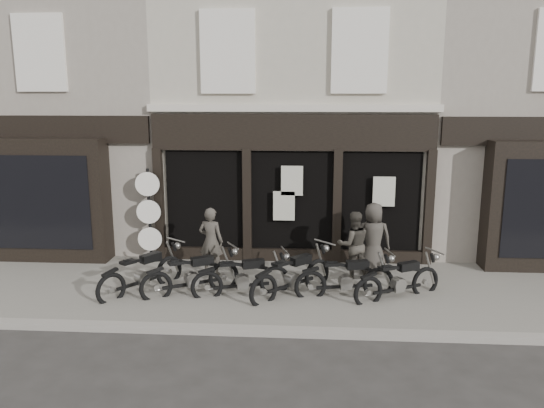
# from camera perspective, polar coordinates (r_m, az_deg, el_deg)

# --- Properties ---
(ground_plane) EXTENTS (90.00, 90.00, 0.00)m
(ground_plane) POSITION_cam_1_polar(r_m,az_deg,el_deg) (11.26, 1.65, -11.17)
(ground_plane) COLOR #2D2B28
(ground_plane) RESTS_ON ground
(pavement) EXTENTS (30.00, 4.20, 0.12)m
(pavement) POSITION_cam_1_polar(r_m,az_deg,el_deg) (12.07, 1.82, -9.25)
(pavement) COLOR slate
(pavement) RESTS_ON ground_plane
(kerb) EXTENTS (30.00, 0.25, 0.13)m
(kerb) POSITION_cam_1_polar(r_m,az_deg,el_deg) (10.09, 1.38, -13.58)
(kerb) COLOR gray
(kerb) RESTS_ON ground_plane
(central_building) EXTENTS (7.30, 6.22, 8.34)m
(central_building) POSITION_cam_1_polar(r_m,az_deg,el_deg) (16.33, 2.54, 10.64)
(central_building) COLOR #B5AC9B
(central_building) RESTS_ON ground
(neighbour_left) EXTENTS (5.60, 6.73, 8.34)m
(neighbour_left) POSITION_cam_1_polar(r_m,az_deg,el_deg) (17.60, -18.94, 9.97)
(neighbour_left) COLOR gray
(neighbour_left) RESTS_ON ground
(neighbour_right) EXTENTS (5.60, 6.73, 8.34)m
(neighbour_right) POSITION_cam_1_polar(r_m,az_deg,el_deg) (17.34, 24.34, 9.56)
(neighbour_right) COLOR gray
(neighbour_right) RESTS_ON ground
(motorcycle_0) EXTENTS (1.57, 1.95, 1.08)m
(motorcycle_0) POSITION_cam_1_polar(r_m,az_deg,el_deg) (12.17, -13.76, -7.56)
(motorcycle_0) COLOR black
(motorcycle_0) RESTS_ON ground
(motorcycle_1) EXTENTS (2.04, 1.38, 1.08)m
(motorcycle_1) POSITION_cam_1_polar(r_m,az_deg,el_deg) (11.82, -8.60, -7.94)
(motorcycle_1) COLOR black
(motorcycle_1) RESTS_ON ground
(motorcycle_2) EXTENTS (2.13, 0.96, 1.05)m
(motorcycle_2) POSITION_cam_1_polar(r_m,az_deg,el_deg) (11.63, -3.18, -8.22)
(motorcycle_2) COLOR black
(motorcycle_2) RESTS_ON ground
(motorcycle_3) EXTENTS (1.83, 1.82, 1.11)m
(motorcycle_3) POSITION_cam_1_polar(r_m,az_deg,el_deg) (11.63, 2.21, -8.07)
(motorcycle_3) COLOR black
(motorcycle_3) RESTS_ON ground
(motorcycle_4) EXTENTS (2.19, 0.77, 1.06)m
(motorcycle_4) POSITION_cam_1_polar(r_m,az_deg,el_deg) (11.66, 7.97, -8.24)
(motorcycle_4) COLOR black
(motorcycle_4) RESTS_ON ground
(motorcycle_5) EXTENTS (2.00, 1.29, 1.05)m
(motorcycle_5) POSITION_cam_1_polar(r_m,az_deg,el_deg) (11.74, 13.46, -8.34)
(motorcycle_5) COLOR black
(motorcycle_5) RESTS_ON ground
(man_left) EXTENTS (0.67, 0.51, 1.65)m
(man_left) POSITION_cam_1_polar(r_m,az_deg,el_deg) (12.74, -6.59, -4.01)
(man_left) COLOR #413C35
(man_left) RESTS_ON pavement
(man_centre) EXTENTS (0.88, 0.75, 1.59)m
(man_centre) POSITION_cam_1_polar(r_m,az_deg,el_deg) (12.63, 8.74, -4.33)
(man_centre) COLOR #3B362F
(man_centre) RESTS_ON pavement
(man_right) EXTENTS (0.86, 0.57, 1.74)m
(man_right) POSITION_cam_1_polar(r_m,az_deg,el_deg) (12.97, 10.83, -3.66)
(man_right) COLOR #3C3732
(man_right) RESTS_ON pavement
(advert_sign_post) EXTENTS (0.62, 0.40, 2.54)m
(advert_sign_post) POSITION_cam_1_polar(r_m,az_deg,el_deg) (13.97, -13.05, -1.60)
(advert_sign_post) COLOR black
(advert_sign_post) RESTS_ON ground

